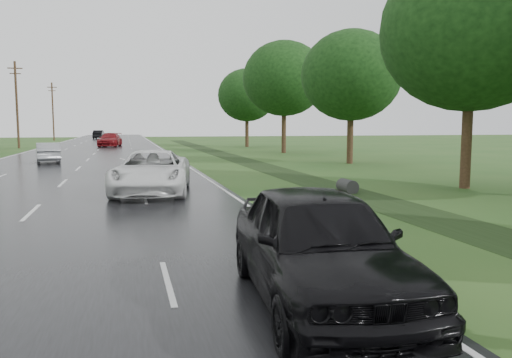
{
  "coord_description": "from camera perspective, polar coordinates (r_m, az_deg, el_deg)",
  "views": [
    {
      "loc": [
        2.87,
        -8.4,
        2.72
      ],
      "look_at": [
        6.17,
        4.21,
        1.3
      ],
      "focal_mm": 35.0,
      "sensor_mm": 36.0,
      "label": 1
    }
  ],
  "objects": [
    {
      "name": "road",
      "position": [
        53.54,
        -17.73,
        3.02
      ],
      "size": [
        14.0,
        180.0,
        0.04
      ],
      "primitive_type": "cube",
      "color": "black",
      "rests_on": "ground"
    },
    {
      "name": "edge_stripe_east",
      "position": [
        53.6,
        -10.5,
        3.24
      ],
      "size": [
        0.12,
        180.0,
        0.01
      ],
      "primitive_type": "cube",
      "color": "silver",
      "rests_on": "road"
    },
    {
      "name": "edge_stripe_west",
      "position": [
        54.32,
        -24.87,
        2.81
      ],
      "size": [
        0.12,
        180.0,
        0.01
      ],
      "primitive_type": "cube",
      "color": "silver",
      "rests_on": "road"
    },
    {
      "name": "center_line",
      "position": [
        53.54,
        -17.74,
        3.05
      ],
      "size": [
        0.12,
        180.0,
        0.01
      ],
      "primitive_type": "cube",
      "color": "silver",
      "rests_on": "road"
    },
    {
      "name": "drainage_ditch",
      "position": [
        28.57,
        3.0,
        0.81
      ],
      "size": [
        2.2,
        120.0,
        0.56
      ],
      "color": "black",
      "rests_on": "ground"
    },
    {
      "name": "utility_pole_far",
      "position": [
        64.58,
        -25.67,
        7.8
      ],
      "size": [
        1.6,
        0.26,
        10.0
      ],
      "color": "#342215",
      "rests_on": "ground"
    },
    {
      "name": "utility_pole_distant",
      "position": [
        94.21,
        -22.2,
        7.25
      ],
      "size": [
        1.6,
        0.26,
        10.0
      ],
      "color": "#342215",
      "rests_on": "ground"
    },
    {
      "name": "tree_east_b",
      "position": [
        23.53,
        23.42,
        15.4
      ],
      "size": [
        7.6,
        7.6,
        10.11
      ],
      "color": "#342215",
      "rests_on": "ground"
    },
    {
      "name": "tree_east_c",
      "position": [
        36.0,
        10.84,
        11.54
      ],
      "size": [
        7.0,
        7.0,
        9.29
      ],
      "color": "#342215",
      "rests_on": "ground"
    },
    {
      "name": "tree_east_d",
      "position": [
        48.94,
        3.23,
        11.39
      ],
      "size": [
        8.0,
        8.0,
        10.76
      ],
      "color": "#342215",
      "rests_on": "ground"
    },
    {
      "name": "tree_east_f",
      "position": [
        62.25,
        -1.05,
        9.56
      ],
      "size": [
        7.2,
        7.2,
        9.62
      ],
      "color": "#342215",
      "rests_on": "ground"
    },
    {
      "name": "white_pickup",
      "position": [
        20.04,
        -11.81,
        0.82
      ],
      "size": [
        3.7,
        6.42,
        1.68
      ],
      "primitive_type": "imported",
      "rotation": [
        0.0,
        0.0,
        -0.16
      ],
      "color": "white",
      "rests_on": "road"
    },
    {
      "name": "dark_sedan",
      "position": [
        7.65,
        7.15,
        -7.39
      ],
      "size": [
        2.49,
        5.34,
        1.77
      ],
      "primitive_type": "imported",
      "rotation": [
        0.0,
        0.0,
        -0.08
      ],
      "color": "black",
      "rests_on": "road"
    },
    {
      "name": "silver_sedan",
      "position": [
        38.5,
        -22.68,
        2.8
      ],
      "size": [
        2.22,
        4.52,
        1.43
      ],
      "primitive_type": "imported",
      "rotation": [
        0.0,
        0.0,
        3.31
      ],
      "color": "#9C9EA4",
      "rests_on": "road"
    },
    {
      "name": "far_car_red",
      "position": [
        64.96,
        -16.35,
        4.34
      ],
      "size": [
        3.17,
        6.11,
        1.69
      ],
      "primitive_type": "imported",
      "rotation": [
        0.0,
        0.0,
        -0.14
      ],
      "color": "maroon",
      "rests_on": "road"
    },
    {
      "name": "far_car_dark",
      "position": [
        102.12,
        -17.51,
        4.87
      ],
      "size": [
        2.19,
        5.14,
        1.65
      ],
      "primitive_type": "imported",
      "rotation": [
        0.0,
        0.0,
        3.05
      ],
      "color": "black",
      "rests_on": "road"
    }
  ]
}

